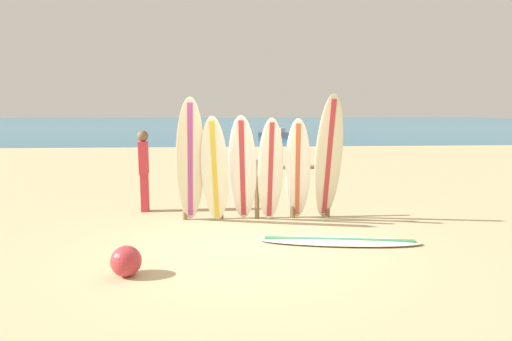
# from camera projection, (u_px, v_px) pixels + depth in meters

# --- Properties ---
(ground_plane) EXTENTS (120.00, 120.00, 0.00)m
(ground_plane) POSITION_uv_depth(u_px,v_px,m) (245.00, 246.00, 6.89)
(ground_plane) COLOR tan
(ocean_water) EXTENTS (120.00, 80.00, 0.01)m
(ocean_water) POSITION_uv_depth(u_px,v_px,m) (227.00, 123.00, 64.17)
(ocean_water) COLOR #196B93
(ocean_water) RESTS_ON ground
(surfboard_rack) EXTENTS (2.93, 0.09, 1.16)m
(surfboard_rack) POSITION_uv_depth(u_px,v_px,m) (257.00, 183.00, 8.52)
(surfboard_rack) COLOR olive
(surfboard_rack) RESTS_ON ground
(surfboard_leaning_far_left) EXTENTS (0.63, 1.03, 2.36)m
(surfboard_leaning_far_left) POSITION_uv_depth(u_px,v_px,m) (190.00, 162.00, 7.94)
(surfboard_leaning_far_left) COLOR beige
(surfboard_leaning_far_left) RESTS_ON ground
(surfboard_leaning_left) EXTENTS (0.57, 0.78, 2.04)m
(surfboard_leaning_left) POSITION_uv_depth(u_px,v_px,m) (215.00, 171.00, 7.99)
(surfboard_leaning_left) COLOR white
(surfboard_leaning_left) RESTS_ON ground
(surfboard_leaning_center_left) EXTENTS (0.60, 0.84, 2.05)m
(surfboard_leaning_center_left) POSITION_uv_depth(u_px,v_px,m) (242.00, 169.00, 8.14)
(surfboard_leaning_center_left) COLOR white
(surfboard_leaning_center_left) RESTS_ON ground
(surfboard_leaning_center) EXTENTS (0.49, 0.50, 2.00)m
(surfboard_leaning_center) POSITION_uv_depth(u_px,v_px,m) (270.00, 170.00, 8.20)
(surfboard_leaning_center) COLOR white
(surfboard_leaning_center) RESTS_ON ground
(surfboard_leaning_center_right) EXTENTS (0.60, 0.89, 1.99)m
(surfboard_leaning_center_right) POSITION_uv_depth(u_px,v_px,m) (298.00, 170.00, 8.21)
(surfboard_leaning_center_right) COLOR white
(surfboard_leaning_center_right) RESTS_ON ground
(surfboard_leaning_right) EXTENTS (0.52, 0.72, 2.43)m
(surfboard_leaning_right) POSITION_uv_depth(u_px,v_px,m) (328.00, 159.00, 8.24)
(surfboard_leaning_right) COLOR beige
(surfboard_leaning_right) RESTS_ON ground
(surfboard_lying_on_sand) EXTENTS (2.66, 0.93, 0.08)m
(surfboard_lying_on_sand) POSITION_uv_depth(u_px,v_px,m) (339.00, 241.00, 7.02)
(surfboard_lying_on_sand) COLOR white
(surfboard_lying_on_sand) RESTS_ON ground
(beachgoer_standing) EXTENTS (0.23, 0.28, 1.70)m
(beachgoer_standing) POSITION_uv_depth(u_px,v_px,m) (144.00, 167.00, 9.08)
(beachgoer_standing) COLOR #D8333F
(beachgoer_standing) RESTS_ON ground
(small_boat_offshore) EXTENTS (2.79, 2.32, 0.71)m
(small_boat_offshore) POSITION_uv_depth(u_px,v_px,m) (277.00, 134.00, 32.57)
(small_boat_offshore) COLOR #333842
(small_boat_offshore) RESTS_ON ocean_water
(beach_ball) EXTENTS (0.40, 0.40, 0.40)m
(beach_ball) POSITION_uv_depth(u_px,v_px,m) (126.00, 261.00, 5.62)
(beach_ball) COLOR #B73338
(beach_ball) RESTS_ON ground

